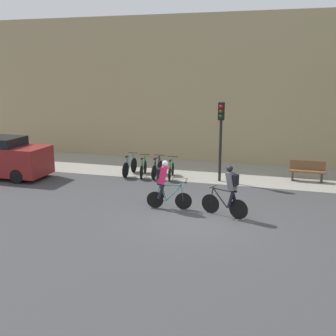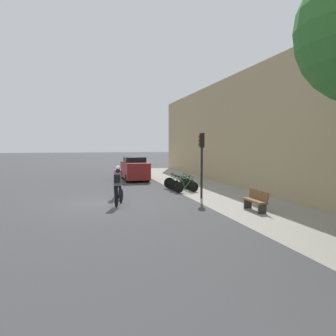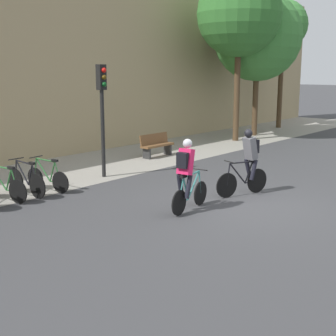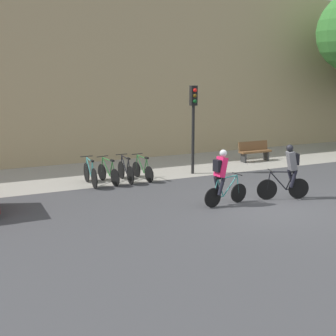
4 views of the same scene
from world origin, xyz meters
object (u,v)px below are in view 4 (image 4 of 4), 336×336
at_px(cyclist_pink, 222,176).
at_px(parked_bike_2, 126,171).
at_px(parked_bike_1, 108,173).
at_px(parked_bike_3, 143,170).
at_px(parked_bike_0, 90,174).
at_px(cyclist_grey, 289,170).
at_px(bench, 254,151).
at_px(traffic_light_pole, 193,113).

bearing_deg(cyclist_pink, parked_bike_2, 111.36).
xyz_separation_m(parked_bike_1, parked_bike_3, (1.34, 0.00, -0.01)).
relative_size(parked_bike_0, parked_bike_2, 1.07).
xyz_separation_m(cyclist_grey, parked_bike_2, (-3.95, 4.39, -0.55)).
height_order(cyclist_grey, bench, cyclist_grey).
bearing_deg(bench, parked_bike_2, -169.28).
bearing_deg(cyclist_grey, traffic_light_pole, 103.61).
relative_size(parked_bike_2, bench, 1.08).
relative_size(parked_bike_0, traffic_light_pole, 0.51).
bearing_deg(traffic_light_pole, parked_bike_1, -177.99).
height_order(traffic_light_pole, bench, traffic_light_pole).
bearing_deg(parked_bike_2, parked_bike_1, -179.89).
distance_m(parked_bike_0, parked_bike_1, 0.67).
height_order(cyclist_grey, parked_bike_3, cyclist_grey).
height_order(cyclist_grey, traffic_light_pole, traffic_light_pole).
bearing_deg(bench, parked_bike_1, -170.24).
relative_size(parked_bike_0, parked_bike_1, 1.07).
xyz_separation_m(cyclist_pink, bench, (4.94, 5.39, -0.48)).
distance_m(parked_bike_2, traffic_light_pole, 3.50).
height_order(parked_bike_2, parked_bike_3, parked_bike_2).
xyz_separation_m(cyclist_pink, cyclist_grey, (2.33, -0.24, -0.00)).
relative_size(traffic_light_pole, bench, 2.27).
bearing_deg(parked_bike_3, parked_bike_1, -179.99).
bearing_deg(cyclist_grey, parked_bike_0, 140.32).
relative_size(cyclist_grey, parked_bike_0, 1.00).
bearing_deg(cyclist_pink, parked_bike_1, 118.91).
height_order(parked_bike_1, bench, parked_bike_1).
height_order(cyclist_pink, cyclist_grey, cyclist_grey).
bearing_deg(cyclist_pink, bench, 47.48).
bearing_deg(cyclist_grey, cyclist_pink, 174.07).
relative_size(cyclist_pink, bench, 1.14).
xyz_separation_m(parked_bike_0, traffic_light_pole, (4.20, 0.12, 1.99)).
xyz_separation_m(cyclist_pink, parked_bike_2, (-1.62, 4.15, -0.55)).
height_order(parked_bike_2, traffic_light_pole, traffic_light_pole).
bearing_deg(cyclist_pink, traffic_light_pole, 73.85).
bearing_deg(traffic_light_pole, cyclist_grey, -76.39).
xyz_separation_m(parked_bike_1, traffic_light_pole, (3.53, 0.12, 2.02)).
distance_m(cyclist_grey, bench, 6.23).
bearing_deg(cyclist_pink, cyclist_grey, -5.93).
distance_m(parked_bike_0, parked_bike_2, 1.34).
xyz_separation_m(traffic_light_pole, bench, (3.71, 1.12, -1.94)).
xyz_separation_m(cyclist_pink, traffic_light_pole, (1.24, 4.27, 1.46)).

